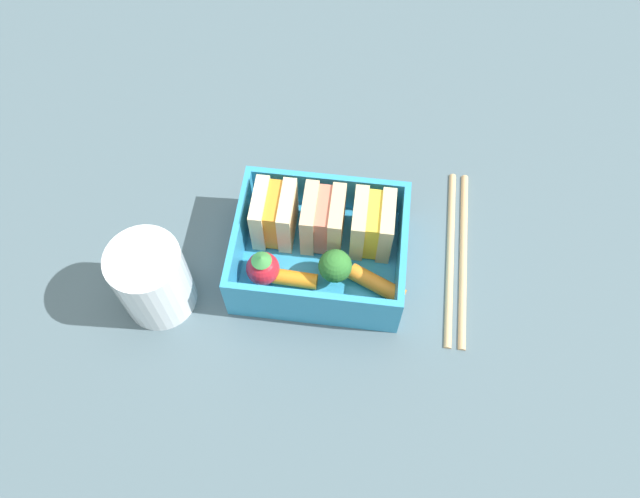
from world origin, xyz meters
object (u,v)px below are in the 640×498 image
(strawberry_far_left, at_px, (263,268))
(carrot_stick_far_left, at_px, (295,279))
(sandwich_center_left, at_px, (323,220))
(sandwich_left, at_px, (274,215))
(sandwich_center, at_px, (372,225))
(carrot_stick_left, at_px, (377,284))
(drinking_glass, at_px, (152,279))
(chopstick_pair, at_px, (457,255))
(broccoli_floret, at_px, (335,266))

(strawberry_far_left, relative_size, carrot_stick_far_left, 0.91)
(sandwich_center_left, xyz_separation_m, strawberry_far_left, (-0.05, -0.05, -0.01))
(sandwich_left, relative_size, sandwich_center, 1.00)
(carrot_stick_left, bearing_deg, sandwich_center_left, 137.62)
(strawberry_far_left, relative_size, carrot_stick_left, 0.69)
(sandwich_center, distance_m, carrot_stick_left, 0.05)
(sandwich_center_left, bearing_deg, strawberry_far_left, -133.87)
(sandwich_left, relative_size, sandwich_center_left, 1.00)
(carrot_stick_far_left, xyz_separation_m, drinking_glass, (-0.12, -0.03, 0.02))
(sandwich_center_left, height_order, carrot_stick_far_left, sandwich_center_left)
(sandwich_left, xyz_separation_m, carrot_stick_far_left, (0.03, -0.05, -0.02))
(sandwich_left, bearing_deg, carrot_stick_left, -26.52)
(chopstick_pair, height_order, drinking_glass, drinking_glass)
(broccoli_floret, xyz_separation_m, drinking_glass, (-0.16, -0.04, 0.00))
(sandwich_center_left, distance_m, drinking_glass, 0.16)
(sandwich_center_left, height_order, carrot_stick_left, sandwich_center_left)
(strawberry_far_left, distance_m, broccoli_floret, 0.07)
(sandwich_center, bearing_deg, broccoli_floret, -123.58)
(carrot_stick_far_left, distance_m, chopstick_pair, 0.16)
(sandwich_center_left, bearing_deg, carrot_stick_left, -42.38)
(drinking_glass, bearing_deg, sandwich_center_left, 29.35)
(sandwich_center, height_order, chopstick_pair, sandwich_center)
(strawberry_far_left, relative_size, broccoli_floret, 0.95)
(sandwich_center_left, xyz_separation_m, chopstick_pair, (0.13, -0.00, -0.04))
(sandwich_center_left, relative_size, drinking_glass, 0.69)
(sandwich_center, height_order, drinking_glass, drinking_glass)
(sandwich_left, distance_m, broccoli_floret, 0.08)
(carrot_stick_far_left, bearing_deg, broccoli_floret, 14.58)
(drinking_glass, bearing_deg, chopstick_pair, 15.97)
(carrot_stick_left, bearing_deg, sandwich_center, 100.63)
(sandwich_left, distance_m, carrot_stick_far_left, 0.06)
(sandwich_center_left, xyz_separation_m, sandwich_center, (0.05, 0.00, 0.00))
(sandwich_center_left, relative_size, strawberry_far_left, 1.48)
(sandwich_center, xyz_separation_m, broccoli_floret, (-0.03, -0.04, -0.00))
(sandwich_left, distance_m, sandwich_center, 0.09)
(sandwich_center_left, relative_size, sandwich_center, 1.00)
(broccoli_floret, distance_m, chopstick_pair, 0.13)
(sandwich_left, bearing_deg, strawberry_far_left, -93.75)
(carrot_stick_left, bearing_deg, carrot_stick_far_left, -177.32)
(sandwich_center, bearing_deg, drinking_glass, -156.98)
(sandwich_left, relative_size, broccoli_floret, 1.40)
(sandwich_left, height_order, strawberry_far_left, sandwich_left)
(sandwich_center_left, height_order, strawberry_far_left, sandwich_center_left)
(sandwich_center, height_order, broccoli_floret, sandwich_center)
(broccoli_floret, distance_m, carrot_stick_left, 0.04)
(sandwich_left, relative_size, carrot_stick_left, 1.02)
(carrot_stick_left, xyz_separation_m, chopstick_pair, (0.08, 0.05, -0.02))
(broccoli_floret, bearing_deg, sandwich_left, 144.17)
(drinking_glass, bearing_deg, strawberry_far_left, 17.15)
(chopstick_pair, bearing_deg, carrot_stick_left, -147.14)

